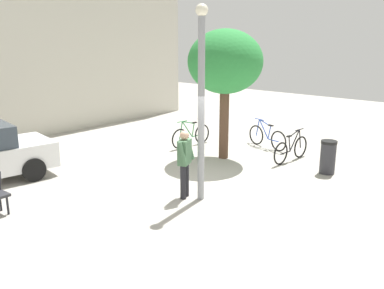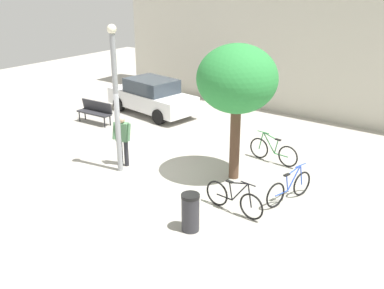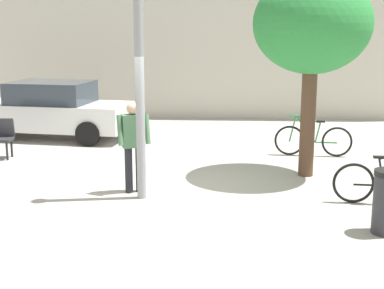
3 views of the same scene
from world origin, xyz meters
TOP-DOWN VIEW (x-y plane):
  - ground_plane at (0.00, 0.00)m, footprint 36.00×36.00m
  - building_facade at (0.00, 9.48)m, footprint 16.07×2.00m
  - lamppost at (-0.54, -0.26)m, footprint 0.28×0.28m
  - person_by_lamppost at (-0.73, 0.08)m, footprint 0.63×0.43m
  - plaza_tree at (2.60, 1.42)m, footprint 2.31×2.31m
  - bicycle_green at (3.01, 3.19)m, footprint 1.81×0.21m
  - parked_car_white at (-3.78, 4.95)m, footprint 4.40×2.27m

SIDE VIEW (x-z plane):
  - ground_plane at x=0.00m, z-range 0.00..0.00m
  - bicycle_green at x=3.01m, z-range -0.10..0.87m
  - parked_car_white at x=-3.78m, z-range 0.00..1.55m
  - person_by_lamppost at x=-0.73m, z-range 0.13..1.80m
  - lamppost at x=-0.54m, z-range 0.25..4.75m
  - plaza_tree at x=2.60m, z-range 1.00..5.04m
  - building_facade at x=0.00m, z-range 0.00..6.91m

